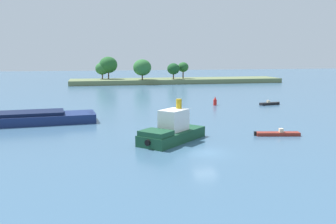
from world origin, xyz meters
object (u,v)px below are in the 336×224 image
(fishing_skiff, at_px, (278,134))
(channel_buoy_red, at_px, (215,101))
(small_motorboat, at_px, (270,104))
(tugboat, at_px, (172,131))

(fishing_skiff, bearing_deg, channel_buoy_red, 87.55)
(fishing_skiff, xyz_separation_m, channel_buoy_red, (1.26, 29.45, 0.57))
(small_motorboat, height_order, tugboat, tugboat)
(fishing_skiff, relative_size, channel_buoy_red, 3.17)
(fishing_skiff, height_order, channel_buoy_red, channel_buoy_red)
(tugboat, xyz_separation_m, channel_buoy_red, (15.67, 29.93, -0.50))
(small_motorboat, bearing_deg, fishing_skiff, -114.54)
(fishing_skiff, bearing_deg, tugboat, -178.11)
(fishing_skiff, relative_size, tugboat, 0.62)
(tugboat, bearing_deg, channel_buoy_red, 62.36)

